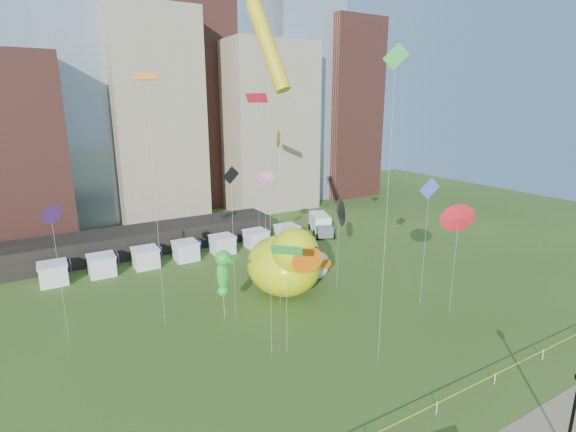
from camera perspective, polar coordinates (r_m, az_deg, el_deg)
skyline at (r=78.46m, az=-19.07°, el=15.36°), size 101.00×23.00×68.00m
pavilion at (r=61.18m, az=-19.51°, el=-3.16°), size 38.00×6.00×3.20m
vendor_tents at (r=56.88m, az=-13.29°, el=-4.55°), size 33.24×2.80×2.40m
big_duck at (r=44.68m, az=-0.30°, el=-6.13°), size 8.10×10.44×7.81m
small_duck at (r=49.53m, az=3.48°, el=-6.51°), size 3.58×4.60×3.42m
seahorse_green at (r=39.79m, az=-8.57°, el=-7.00°), size 1.93×2.15×6.69m
seahorse_purple at (r=45.46m, az=-0.34°, el=-5.94°), size 1.16×1.47×4.85m
lamppost at (r=30.65m, az=33.61°, el=-19.91°), size 0.56×0.56×5.34m
box_truck at (r=66.54m, az=4.30°, el=-1.06°), size 4.68×7.10×2.84m
kite_0 at (r=42.13m, az=21.58°, el=-0.27°), size 2.53×0.92×10.61m
kite_1 at (r=48.49m, az=-3.06°, el=4.91°), size 1.06×1.13×11.98m
kite_2 at (r=45.20m, az=6.74°, el=0.52°), size 1.52×2.73×9.90m
kite_3 at (r=29.99m, az=13.87°, el=17.13°), size 1.11×1.29×23.14m
kite_4 at (r=39.03m, az=-1.14°, el=9.95°), size 1.06×1.28×17.06m
kite_6 at (r=37.25m, az=-18.19°, el=16.31°), size 1.68×1.14×21.73m
kite_7 at (r=38.15m, az=-28.76°, el=0.12°), size 1.09×1.14×11.80m
kite_8 at (r=54.04m, az=-4.15°, el=15.14°), size 1.36×3.71×20.59m
kite_10 at (r=38.41m, az=-7.49°, el=4.52°), size 1.58×0.06×14.12m
kite_11 at (r=32.79m, az=-0.17°, el=-4.60°), size 2.02×1.88×9.04m
kite_12 at (r=31.04m, az=-2.63°, el=21.43°), size 2.24×3.76×26.21m
kite_13 at (r=42.52m, az=18.11°, el=3.11°), size 1.95×0.68×12.76m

